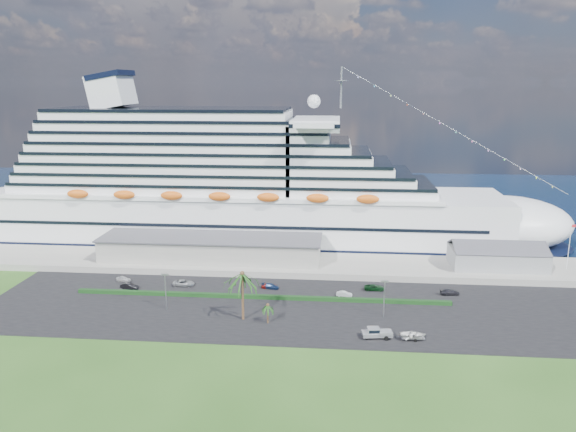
# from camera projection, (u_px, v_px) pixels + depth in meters

# --- Properties ---
(ground) EXTENTS (420.00, 420.00, 0.00)m
(ground) POSITION_uv_depth(u_px,v_px,m) (288.00, 329.00, 115.18)
(ground) COLOR #274D19
(ground) RESTS_ON ground
(asphalt_lot) EXTENTS (140.00, 38.00, 0.12)m
(asphalt_lot) POSITION_uv_depth(u_px,v_px,m) (292.00, 308.00, 125.82)
(asphalt_lot) COLOR black
(asphalt_lot) RESTS_ON ground
(wharf) EXTENTS (240.00, 20.00, 1.80)m
(wharf) POSITION_uv_depth(u_px,v_px,m) (301.00, 264.00, 153.73)
(wharf) COLOR gray
(wharf) RESTS_ON ground
(water) EXTENTS (420.00, 160.00, 0.02)m
(water) POSITION_uv_depth(u_px,v_px,m) (315.00, 201.00, 241.14)
(water) COLOR #0A1D31
(water) RESTS_ON ground
(cruise_ship) EXTENTS (191.00, 38.00, 54.00)m
(cruise_ship) POSITION_uv_depth(u_px,v_px,m) (238.00, 190.00, 175.20)
(cruise_ship) COLOR silver
(cruise_ship) RESTS_ON ground
(terminal_building) EXTENTS (61.00, 15.00, 6.30)m
(terminal_building) POSITION_uv_depth(u_px,v_px,m) (211.00, 248.00, 154.95)
(terminal_building) COLOR gray
(terminal_building) RESTS_ON wharf
(port_shed) EXTENTS (24.00, 12.31, 7.37)m
(port_shed) POSITION_uv_depth(u_px,v_px,m) (497.00, 257.00, 148.39)
(port_shed) COLOR gray
(port_shed) RESTS_ON wharf
(flagpole) EXTENTS (1.08, 0.16, 12.00)m
(flagpole) POSITION_uv_depth(u_px,v_px,m) (569.00, 245.00, 145.93)
(flagpole) COLOR silver
(flagpole) RESTS_ON wharf
(hedge) EXTENTS (88.00, 1.10, 0.90)m
(hedge) POSITION_uv_depth(u_px,v_px,m) (260.00, 297.00, 131.24)
(hedge) COLOR black
(hedge) RESTS_ON asphalt_lot
(lamp_post_left) EXTENTS (1.60, 0.35, 8.27)m
(lamp_post_left) POSITION_uv_depth(u_px,v_px,m) (165.00, 287.00, 124.13)
(lamp_post_left) COLOR gray
(lamp_post_left) RESTS_ON asphalt_lot
(lamp_post_right) EXTENTS (1.60, 0.35, 8.27)m
(lamp_post_right) POSITION_uv_depth(u_px,v_px,m) (384.00, 294.00, 119.95)
(lamp_post_right) COLOR gray
(lamp_post_right) RESTS_ON asphalt_lot
(palm_tall) EXTENTS (8.82, 8.82, 11.13)m
(palm_tall) POSITION_uv_depth(u_px,v_px,m) (242.00, 279.00, 117.79)
(palm_tall) COLOR #47301E
(palm_tall) RESTS_ON ground
(palm_short) EXTENTS (3.53, 3.53, 4.56)m
(palm_short) POSITION_uv_depth(u_px,v_px,m) (268.00, 307.00, 117.14)
(palm_short) COLOR #47301E
(palm_short) RESTS_ON ground
(parked_car_0) EXTENTS (4.10, 2.45, 1.31)m
(parked_car_0) POSITION_uv_depth(u_px,v_px,m) (124.00, 279.00, 142.55)
(parked_car_0) COLOR silver
(parked_car_0) RESTS_ON asphalt_lot
(parked_car_1) EXTENTS (4.79, 2.84, 1.49)m
(parked_car_1) POSITION_uv_depth(u_px,v_px,m) (129.00, 286.00, 137.30)
(parked_car_1) COLOR black
(parked_car_1) RESTS_ON asphalt_lot
(parked_car_2) EXTENTS (5.31, 2.45, 1.47)m
(parked_car_2) POSITION_uv_depth(u_px,v_px,m) (184.00, 283.00, 139.41)
(parked_car_2) COLOR #979B9F
(parked_car_2) RESTS_ON asphalt_lot
(parked_car_3) EXTENTS (4.62, 2.64, 1.26)m
(parked_car_3) POSITION_uv_depth(u_px,v_px,m) (270.00, 286.00, 137.68)
(parked_car_3) COLOR navy
(parked_car_3) RESTS_ON asphalt_lot
(parked_car_4) EXTENTS (3.98, 1.81, 1.33)m
(parked_car_4) POSITION_uv_depth(u_px,v_px,m) (269.00, 286.00, 137.87)
(parked_car_4) COLOR maroon
(parked_car_4) RESTS_ON asphalt_lot
(parked_car_5) EXTENTS (3.86, 1.83, 1.22)m
(parked_car_5) POSITION_uv_depth(u_px,v_px,m) (344.00, 294.00, 132.55)
(parked_car_5) COLOR silver
(parked_car_5) RESTS_ON asphalt_lot
(parked_car_6) EXTENTS (4.97, 2.39, 1.36)m
(parked_car_6) POSITION_uv_depth(u_px,v_px,m) (374.00, 287.00, 136.56)
(parked_car_6) COLOR #0D3414
(parked_car_6) RESTS_ON asphalt_lot
(parked_car_7) EXTENTS (4.76, 2.42, 1.32)m
(parked_car_7) POSITION_uv_depth(u_px,v_px,m) (450.00, 292.00, 133.64)
(parked_car_7) COLOR #232228
(parked_car_7) RESTS_ON asphalt_lot
(pickup_truck) EXTENTS (6.18, 2.93, 2.09)m
(pickup_truck) POSITION_uv_depth(u_px,v_px,m) (377.00, 332.00, 110.86)
(pickup_truck) COLOR black
(pickup_truck) RESTS_ON asphalt_lot
(boat_trailer) EXTENTS (5.79, 3.88, 1.65)m
(boat_trailer) POSITION_uv_depth(u_px,v_px,m) (413.00, 335.00, 109.95)
(boat_trailer) COLOR gray
(boat_trailer) RESTS_ON asphalt_lot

